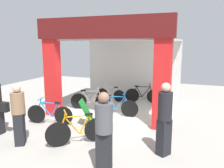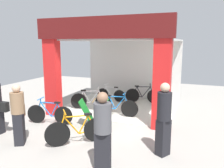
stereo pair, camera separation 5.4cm
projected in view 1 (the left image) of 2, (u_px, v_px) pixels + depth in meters
name	position (u px, v px, depth m)	size (l,w,h in m)	color
ground_plane	(103.00, 121.00, 7.90)	(17.06, 17.06, 0.00)	#9E9991
shop_facade	(119.00, 63.00, 9.13)	(4.73, 3.94, 3.51)	beige
bicycle_inside_0	(91.00, 101.00, 9.19)	(1.60, 0.59, 0.92)	black
bicycle_inside_1	(116.00, 107.00, 8.34)	(1.63, 0.45, 0.89)	black
bicycle_inside_2	(143.00, 95.00, 10.22)	(1.59, 0.44, 0.88)	black
bicycle_inside_3	(111.00, 94.00, 10.48)	(1.44, 0.40, 0.79)	black
bicycle_parked_0	(50.00, 114.00, 7.53)	(1.57, 0.45, 0.88)	black
bicycle_parked_1	(78.00, 131.00, 6.04)	(1.31, 1.14, 0.93)	black
sandwich_board_sign	(94.00, 113.00, 7.36)	(1.03, 0.75, 0.88)	#197226
pedestrian_0	(165.00, 118.00, 5.36)	(0.46, 0.46, 1.78)	black
pedestrian_2	(19.00, 114.00, 5.96)	(0.55, 0.68, 1.64)	black
pedestrian_3	(104.00, 130.00, 4.70)	(0.46, 0.46, 1.71)	black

